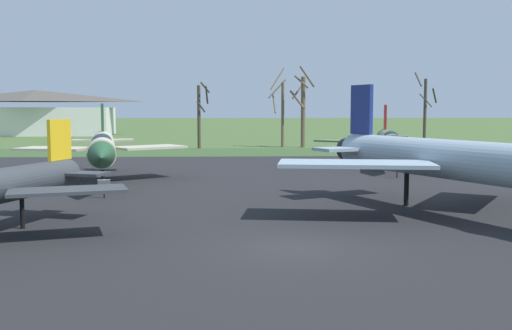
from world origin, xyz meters
The scene contains 13 objects.
ground_plane centered at (0.00, 0.00, 0.00)m, with size 600.00×600.00×0.00m, color #425B2D.
asphalt_apron centered at (0.00, 14.28, 0.03)m, with size 77.63×47.59×0.05m, color black.
grass_verge_strip centered at (0.00, 44.07, 0.03)m, with size 137.63×12.00×0.06m, color #344F28.
jet_fighter_front_right centered at (7.76, 4.82, 2.50)m, with size 13.62×17.16×5.86m.
jet_fighter_rear_center centered at (-10.09, 18.19, 2.27)m, with size 10.80×16.27×5.01m.
info_placard_rear_center centered at (-8.60, 11.39, 0.65)m, with size 0.65×0.29×1.01m.
jet_fighter_rear_left centered at (10.46, 27.41, 2.12)m, with size 11.89×15.06×5.00m.
info_placard_rear_left centered at (8.94, 19.60, 0.55)m, with size 0.59×0.33×0.86m.
bare_tree_far_left centered at (-5.64, 50.95, 4.17)m, with size 1.59×2.24×7.75m.
bare_tree_left_of_center centered at (4.07, 53.15, 4.57)m, with size 2.34×3.02×9.69m.
bare_tree_center centered at (6.60, 52.39, 4.81)m, with size 3.04×3.09×9.71m.
bare_tree_right_of_center centered at (21.53, 52.27, 4.64)m, with size 2.73×2.53×9.12m.
visitor_building centered at (-36.63, 88.51, 3.89)m, with size 28.09×13.37×8.01m.
Camera 1 is at (-2.11, -19.21, 4.59)m, focal length 41.79 mm.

